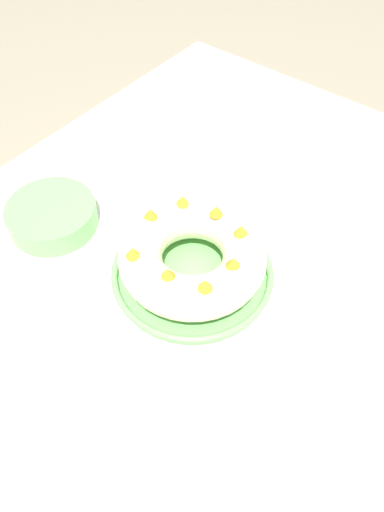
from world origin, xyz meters
The scene contains 8 objects.
ground_plane centered at (0.00, 0.00, 0.00)m, with size 8.00×8.00×0.00m, color gray.
dining_table centered at (0.00, 0.00, 0.64)m, with size 1.36×1.05×0.72m.
serving_dish centered at (0.00, 0.01, 0.74)m, with size 0.29×0.29×0.03m.
bundt_cake centered at (0.00, 0.01, 0.79)m, with size 0.25×0.25×0.09m.
fork centered at (-0.21, 0.02, 0.73)m, with size 0.02×0.21×0.01m.
serving_knife centered at (-0.24, -0.02, 0.73)m, with size 0.02×0.23×0.01m.
cake_knife centered at (-0.18, -0.01, 0.73)m, with size 0.02×0.18×0.01m.
side_bowl centered at (-0.06, 0.31, 0.75)m, with size 0.17×0.17×0.05m, color #6BB760.
Camera 1 is at (-0.42, -0.32, 1.44)m, focal length 35.00 mm.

